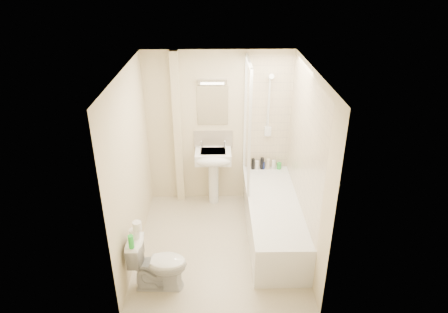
{
  "coord_description": "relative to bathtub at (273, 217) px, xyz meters",
  "views": [
    {
      "loc": [
        -0.02,
        -4.41,
        3.51
      ],
      "look_at": [
        0.06,
        0.2,
        1.24
      ],
      "focal_mm": 32.0,
      "sensor_mm": 36.0,
      "label": 1
    }
  ],
  "objects": [
    {
      "name": "floor",
      "position": [
        -0.75,
        -0.2,
        -0.29
      ],
      "size": [
        2.5,
        2.5,
        0.0
      ],
      "primitive_type": "plane",
      "color": "beige",
      "rests_on": "ground"
    },
    {
      "name": "toilet_roll_lower",
      "position": [
        -1.72,
        -0.91,
        0.44
      ],
      "size": [
        0.12,
        0.12,
        0.11
      ],
      "primitive_type": "cylinder",
      "color": "white",
      "rests_on": "toilet"
    },
    {
      "name": "bottle_black_a",
      "position": [
        -0.21,
        0.96,
        0.35
      ],
      "size": [
        0.06,
        0.06,
        0.18
      ],
      "primitive_type": "cylinder",
      "color": "black",
      "rests_on": "bathtub"
    },
    {
      "name": "bottle_white_a",
      "position": [
        -0.15,
        0.96,
        0.33
      ],
      "size": [
        0.06,
        0.06,
        0.14
      ],
      "primitive_type": "cylinder",
      "color": "white",
      "rests_on": "bathtub"
    },
    {
      "name": "bottle_black_b",
      "position": [
        -0.07,
        0.96,
        0.36
      ],
      "size": [
        0.06,
        0.06,
        0.19
      ],
      "primitive_type": "cylinder",
      "color": "black",
      "rests_on": "bathtub"
    },
    {
      "name": "wall_back",
      "position": [
        -0.75,
        1.05,
        0.91
      ],
      "size": [
        2.2,
        0.02,
        2.4
      ],
      "primitive_type": "cube",
      "color": "beige",
      "rests_on": "ground"
    },
    {
      "name": "bottle_cream",
      "position": [
        0.02,
        0.96,
        0.35
      ],
      "size": [
        0.06,
        0.06,
        0.17
      ],
      "primitive_type": "cylinder",
      "color": "beige",
      "rests_on": "bathtub"
    },
    {
      "name": "toilet",
      "position": [
        -1.47,
        -0.97,
        0.05
      ],
      "size": [
        0.43,
        0.69,
        0.67
      ],
      "primitive_type": "imported",
      "rotation": [
        0.0,
        0.0,
        1.53
      ],
      "color": "white",
      "rests_on": "ground"
    },
    {
      "name": "green_bottle",
      "position": [
        -1.72,
        -1.09,
        0.46
      ],
      "size": [
        0.06,
        0.06,
        0.16
      ],
      "primitive_type": "cylinder",
      "color": "green",
      "rests_on": "toilet"
    },
    {
      "name": "splashback",
      "position": [
        -0.84,
        1.04,
        0.74
      ],
      "size": [
        0.6,
        0.02,
        0.3
      ],
      "primitive_type": "cube",
      "color": "beige",
      "rests_on": "wall_back"
    },
    {
      "name": "bottle_green",
      "position": [
        0.2,
        0.96,
        0.31
      ],
      "size": [
        0.07,
        0.07,
        0.1
      ],
      "primitive_type": "cylinder",
      "color": "green",
      "rests_on": "bathtub"
    },
    {
      "name": "pipe_boxing",
      "position": [
        -1.37,
        0.99,
        0.91
      ],
      "size": [
        0.12,
        0.12,
        2.4
      ],
      "primitive_type": "cube",
      "color": "beige",
      "rests_on": "ground"
    },
    {
      "name": "tile_back",
      "position": [
        0.0,
        1.04,
        1.14
      ],
      "size": [
        0.7,
        0.01,
        1.75
      ],
      "primitive_type": "cube",
      "color": "beige",
      "rests_on": "wall_back"
    },
    {
      "name": "wall_right",
      "position": [
        0.35,
        -0.2,
        0.91
      ],
      "size": [
        0.02,
        2.5,
        2.4
      ],
      "primitive_type": "cube",
      "color": "beige",
      "rests_on": "ground"
    },
    {
      "name": "bathtub",
      "position": [
        0.0,
        0.0,
        0.0
      ],
      "size": [
        0.7,
        2.1,
        0.55
      ],
      "color": "white",
      "rests_on": "ground"
    },
    {
      "name": "tile_right",
      "position": [
        0.34,
        0.0,
        1.14
      ],
      "size": [
        0.01,
        2.1,
        1.75
      ],
      "primitive_type": "cube",
      "color": "beige",
      "rests_on": "wall_right"
    },
    {
      "name": "shower_screen",
      "position": [
        -0.35,
        0.6,
        1.16
      ],
      "size": [
        0.04,
        0.92,
        1.8
      ],
      "color": "white",
      "rests_on": "bathtub"
    },
    {
      "name": "ceiling",
      "position": [
        -0.75,
        -0.2,
        2.11
      ],
      "size": [
        2.2,
        2.5,
        0.02
      ],
      "primitive_type": "cube",
      "color": "white",
      "rests_on": "wall_back"
    },
    {
      "name": "bottle_white_b",
      "position": [
        0.11,
        0.96,
        0.33
      ],
      "size": [
        0.06,
        0.06,
        0.15
      ],
      "primitive_type": "cylinder",
      "color": "silver",
      "rests_on": "bathtub"
    },
    {
      "name": "wall_left",
      "position": [
        -1.85,
        -0.2,
        0.91
      ],
      "size": [
        0.02,
        2.5,
        2.4
      ],
      "primitive_type": "cube",
      "color": "beige",
      "rests_on": "ground"
    },
    {
      "name": "bottle_blue",
      "position": [
        -0.05,
        0.96,
        0.32
      ],
      "size": [
        0.05,
        0.05,
        0.12
      ],
      "primitive_type": "cylinder",
      "color": "navy",
      "rests_on": "bathtub"
    },
    {
      "name": "mirror",
      "position": [
        -0.84,
        1.04,
        1.29
      ],
      "size": [
        0.46,
        0.01,
        0.6
      ],
      "primitive_type": "cube",
      "color": "white",
      "rests_on": "wall_back"
    },
    {
      "name": "toilet_roll_upper",
      "position": [
        -1.68,
        -0.91,
        0.54
      ],
      "size": [
        0.1,
        0.1,
        0.1
      ],
      "primitive_type": "cylinder",
      "color": "white",
      "rests_on": "toilet_roll_lower"
    },
    {
      "name": "shower_fixture",
      "position": [
        -0.0,
        0.99,
        1.26
      ],
      "size": [
        0.1,
        0.16,
        0.99
      ],
      "color": "white",
      "rests_on": "wall_back"
    },
    {
      "name": "pedestal_sink",
      "position": [
        -0.84,
        0.81,
        0.45
      ],
      "size": [
        0.54,
        0.49,
        1.05
      ],
      "color": "white",
      "rests_on": "ground"
    },
    {
      "name": "strip_light",
      "position": [
        -0.84,
        1.02,
        1.66
      ],
      "size": [
        0.42,
        0.07,
        0.07
      ],
      "primitive_type": "cube",
      "color": "silver",
      "rests_on": "wall_back"
    }
  ]
}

